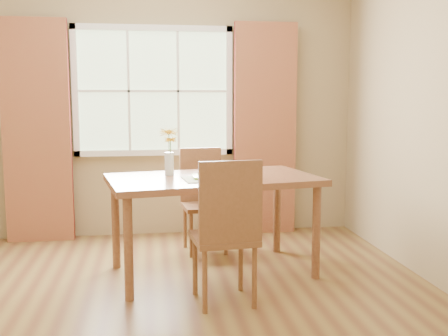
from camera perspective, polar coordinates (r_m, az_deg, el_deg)
name	(u,v)px	position (r m, az deg, el deg)	size (l,w,h in m)	color
room	(157,110)	(3.59, -7.32, 6.25)	(4.24, 3.84, 2.74)	brown
window	(154,91)	(5.46, -7.67, 8.29)	(1.62, 0.06, 1.32)	#ABC696
curtain_left	(37,132)	(5.49, -19.70, 3.73)	(0.65, 0.08, 2.20)	maroon
curtain_right	(265,130)	(5.51, 4.48, 4.17)	(0.65, 0.08, 2.20)	maroon
dining_table	(213,187)	(4.24, -1.22, -2.05)	(1.78, 1.20, 0.80)	brown
chair_near	(227,227)	(3.58, 0.32, -6.42)	(0.47, 0.47, 1.03)	brown
chair_far	(203,195)	(4.96, -2.30, -2.90)	(0.44, 0.44, 0.96)	brown
placemat	(212,179)	(4.10, -1.27, -1.17)	(0.45, 0.33, 0.01)	beige
plate	(207,177)	(4.12, -1.91, -0.99)	(0.22, 0.22, 0.01)	#83B72D
croissant_sandwich	(208,169)	(4.11, -1.79, -0.15)	(0.19, 0.18, 0.12)	gold
water_glass	(249,171)	(4.18, 2.71, -0.34)	(0.07, 0.07, 0.11)	silver
flower_vase	(169,147)	(4.30, -5.98, 2.27)	(0.16, 0.16, 0.39)	silver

